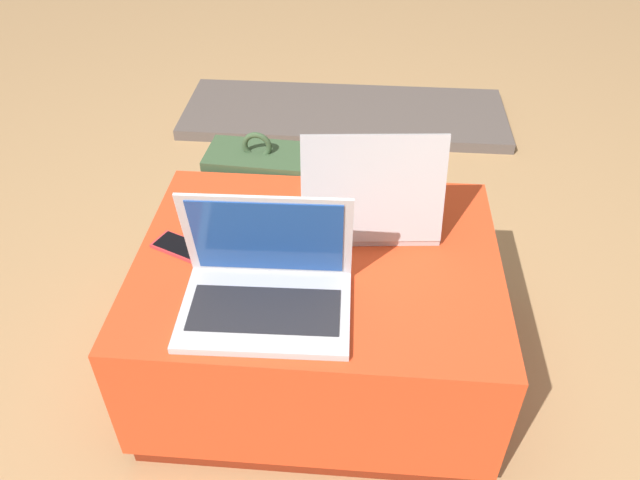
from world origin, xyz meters
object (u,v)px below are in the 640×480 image
cell_phone (184,249)px  backpack (262,209)px  laptop_far (369,204)px  laptop_near (266,285)px

cell_phone → backpack: 0.49m
laptop_far → cell_phone: size_ratio=2.08×
laptop_far → cell_phone: laptop_far is taller
laptop_far → backpack: (-0.32, 0.29, -0.25)m
laptop_near → cell_phone: bearing=143.5°
backpack → laptop_near: bearing=104.7°
laptop_near → cell_phone: (-0.22, 0.15, -0.05)m
laptop_near → laptop_far: 0.36m
laptop_far → cell_phone: (-0.43, -0.15, -0.05)m
laptop_near → cell_phone: laptop_near is taller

